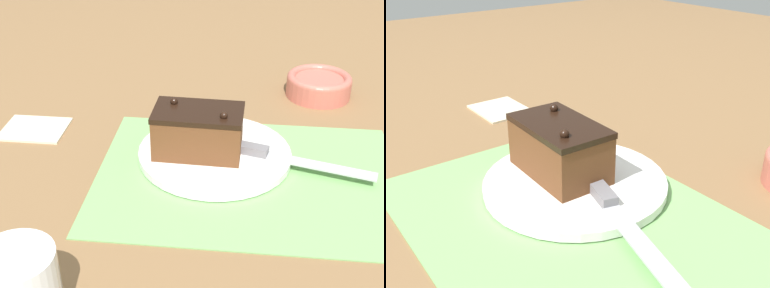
% 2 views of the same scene
% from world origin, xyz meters
% --- Properties ---
extents(ground_plane, '(3.00, 3.00, 0.00)m').
position_xyz_m(ground_plane, '(0.00, 0.00, 0.00)').
color(ground_plane, olive).
extents(placemat_woven, '(0.46, 0.34, 0.00)m').
position_xyz_m(placemat_woven, '(0.00, 0.00, 0.00)').
color(placemat_woven, '#7AB266').
rests_on(placemat_woven, ground_plane).
extents(cake_plate, '(0.24, 0.24, 0.01)m').
position_xyz_m(cake_plate, '(-0.05, 0.05, 0.01)').
color(cake_plate, white).
rests_on(cake_plate, placemat_woven).
extents(chocolate_cake, '(0.14, 0.09, 0.08)m').
position_xyz_m(chocolate_cake, '(-0.08, 0.04, 0.05)').
color(chocolate_cake, brown).
rests_on(chocolate_cake, cake_plate).
extents(serving_knife, '(0.24, 0.08, 0.01)m').
position_xyz_m(serving_knife, '(0.03, 0.04, 0.02)').
color(serving_knife, slate).
rests_on(serving_knife, cake_plate).
extents(small_bowl, '(0.13, 0.13, 0.04)m').
position_xyz_m(small_bowl, '(0.13, 0.31, 0.02)').
color(small_bowl, '#C66656').
rests_on(small_bowl, ground_plane).
extents(folded_napkin, '(0.11, 0.09, 0.01)m').
position_xyz_m(folded_napkin, '(-0.38, 0.11, 0.00)').
color(folded_napkin, beige).
rests_on(folded_napkin, ground_plane).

